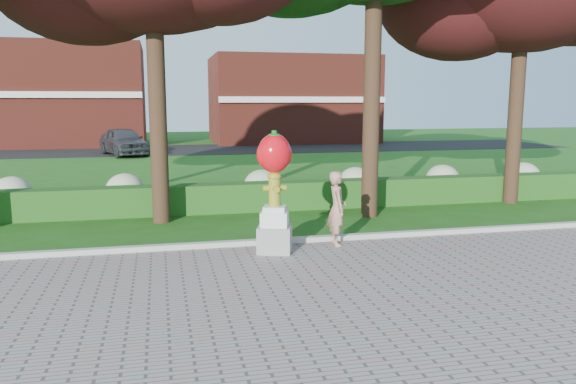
# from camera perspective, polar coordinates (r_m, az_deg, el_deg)

# --- Properties ---
(ground) EXTENTS (100.00, 100.00, 0.00)m
(ground) POSITION_cam_1_polar(r_m,az_deg,el_deg) (9.33, 0.08, -10.13)
(ground) COLOR #224D13
(ground) RESTS_ON ground
(curb) EXTENTS (40.00, 0.18, 0.15)m
(curb) POSITION_cam_1_polar(r_m,az_deg,el_deg) (12.12, -3.11, -5.19)
(curb) COLOR #ADADA5
(curb) RESTS_ON ground
(lawn_hedge) EXTENTS (24.00, 0.70, 0.80)m
(lawn_hedge) POSITION_cam_1_polar(r_m,az_deg,el_deg) (15.93, -5.57, -0.55)
(lawn_hedge) COLOR #1D4814
(lawn_hedge) RESTS_ON ground
(hydrangea_row) EXTENTS (20.10, 1.10, 0.99)m
(hydrangea_row) POSITION_cam_1_polar(r_m,az_deg,el_deg) (16.96, -4.09, 0.58)
(hydrangea_row) COLOR #B3B48A
(hydrangea_row) RESTS_ON ground
(street) EXTENTS (50.00, 8.00, 0.02)m
(street) POSITION_cam_1_polar(r_m,az_deg,el_deg) (36.76, -9.77, 4.27)
(street) COLOR black
(street) RESTS_ON ground
(building_left) EXTENTS (14.00, 8.00, 7.00)m
(building_left) POSITION_cam_1_polar(r_m,az_deg,el_deg) (43.33, -23.85, 8.98)
(building_left) COLOR maroon
(building_left) RESTS_ON ground
(building_right) EXTENTS (12.00, 8.00, 6.40)m
(building_right) POSITION_cam_1_polar(r_m,az_deg,el_deg) (43.73, 0.33, 9.36)
(building_right) COLOR maroon
(building_right) RESTS_ON ground
(hydrant_sculpture) EXTENTS (0.84, 0.84, 2.47)m
(hydrant_sculpture) POSITION_cam_1_polar(r_m,az_deg,el_deg) (11.31, -1.38, 0.37)
(hydrant_sculpture) COLOR gray
(hydrant_sculpture) RESTS_ON walkway
(woman) EXTENTS (0.42, 0.61, 1.60)m
(woman) POSITION_cam_1_polar(r_m,az_deg,el_deg) (11.96, 5.00, -1.67)
(woman) COLOR tan
(woman) RESTS_ON walkway
(parked_car) EXTENTS (3.34, 5.06, 1.60)m
(parked_car) POSITION_cam_1_polar(r_m,az_deg,el_deg) (33.71, -16.36, 4.98)
(parked_car) COLOR #383A3F
(parked_car) RESTS_ON street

